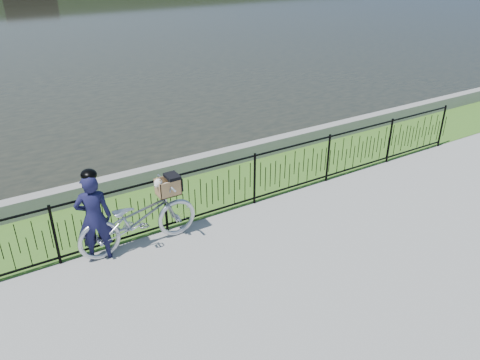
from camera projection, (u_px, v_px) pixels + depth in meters
ground at (257, 256)px, 8.26m from camera, size 120.00×120.00×0.00m
grass_strip at (191, 196)px, 10.23m from camera, size 60.00×2.00×0.01m
water at (1, 22)px, 33.32m from camera, size 120.00×120.00×0.00m
quay_wall at (172, 171)px, 10.90m from camera, size 60.00×0.30×0.40m
fence at (212, 191)px, 9.22m from camera, size 14.00×0.06×1.15m
bicycle_rig at (139, 218)px, 8.29m from camera, size 2.19×0.76×1.27m
cyclist at (94, 216)px, 7.85m from camera, size 0.67×0.52×1.69m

